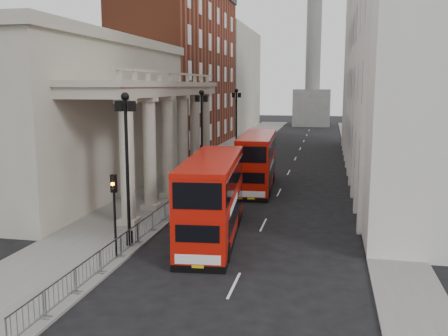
# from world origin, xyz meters

# --- Properties ---
(ground) EXTENTS (260.00, 260.00, 0.00)m
(ground) POSITION_xyz_m (0.00, 0.00, 0.00)
(ground) COLOR black
(ground) RESTS_ON ground
(sidewalk_west) EXTENTS (6.00, 140.00, 0.12)m
(sidewalk_west) POSITION_xyz_m (-3.00, 30.00, 0.06)
(sidewalk_west) COLOR slate
(sidewalk_west) RESTS_ON ground
(sidewalk_east) EXTENTS (3.00, 140.00, 0.12)m
(sidewalk_east) POSITION_xyz_m (13.50, 30.00, 0.06)
(sidewalk_east) COLOR slate
(sidewalk_east) RESTS_ON ground
(kerb) EXTENTS (0.20, 140.00, 0.14)m
(kerb) POSITION_xyz_m (-0.05, 30.00, 0.07)
(kerb) COLOR slate
(kerb) RESTS_ON ground
(portico_building) EXTENTS (9.00, 28.00, 12.00)m
(portico_building) POSITION_xyz_m (-10.50, 18.00, 6.00)
(portico_building) COLOR gray
(portico_building) RESTS_ON ground
(brick_building) EXTENTS (9.00, 32.00, 22.00)m
(brick_building) POSITION_xyz_m (-10.50, 48.00, 11.00)
(brick_building) COLOR maroon
(brick_building) RESTS_ON ground
(west_building_far) EXTENTS (9.00, 30.00, 20.00)m
(west_building_far) POSITION_xyz_m (-10.50, 80.00, 10.00)
(west_building_far) COLOR gray
(west_building_far) RESTS_ON ground
(east_building) EXTENTS (8.00, 55.00, 25.00)m
(east_building) POSITION_xyz_m (16.00, 32.00, 12.50)
(east_building) COLOR silver
(east_building) RESTS_ON ground
(monument_column) EXTENTS (8.00, 8.00, 54.20)m
(monument_column) POSITION_xyz_m (6.00, 92.00, 15.98)
(monument_column) COLOR #60605E
(monument_column) RESTS_ON ground
(lamp_post_south) EXTENTS (1.05, 0.44, 8.32)m
(lamp_post_south) POSITION_xyz_m (-0.60, 4.00, 4.91)
(lamp_post_south) COLOR black
(lamp_post_south) RESTS_ON sidewalk_west
(lamp_post_mid) EXTENTS (1.05, 0.44, 8.32)m
(lamp_post_mid) POSITION_xyz_m (-0.60, 20.00, 4.91)
(lamp_post_mid) COLOR black
(lamp_post_mid) RESTS_ON sidewalk_west
(lamp_post_north) EXTENTS (1.05, 0.44, 8.32)m
(lamp_post_north) POSITION_xyz_m (-0.60, 36.00, 4.91)
(lamp_post_north) COLOR black
(lamp_post_north) RESTS_ON sidewalk_west
(traffic_light) EXTENTS (0.28, 0.33, 4.30)m
(traffic_light) POSITION_xyz_m (-0.50, 1.98, 3.11)
(traffic_light) COLOR black
(traffic_light) RESTS_ON sidewalk_west
(crowd_barriers) EXTENTS (0.50, 18.75, 1.10)m
(crowd_barriers) POSITION_xyz_m (-0.35, 2.23, 0.67)
(crowd_barriers) COLOR gray
(crowd_barriers) RESTS_ON sidewalk_west
(bus_near) EXTENTS (3.76, 11.27, 4.77)m
(bus_near) POSITION_xyz_m (3.51, 6.51, 2.49)
(bus_near) COLOR #BD1308
(bus_near) RESTS_ON ground
(bus_far) EXTENTS (3.24, 11.00, 4.69)m
(bus_far) POSITION_xyz_m (3.98, 21.26, 2.45)
(bus_far) COLOR red
(bus_far) RESTS_ON ground
(pedestrian_a) EXTENTS (0.80, 0.67, 1.89)m
(pedestrian_a) POSITION_xyz_m (-3.62, 15.45, 1.06)
(pedestrian_a) COLOR black
(pedestrian_a) RESTS_ON sidewalk_west
(pedestrian_b) EXTENTS (0.96, 0.80, 1.76)m
(pedestrian_b) POSITION_xyz_m (-3.45, 14.75, 1.00)
(pedestrian_b) COLOR #292320
(pedestrian_b) RESTS_ON sidewalk_west
(pedestrian_c) EXTENTS (0.98, 0.77, 1.77)m
(pedestrian_c) POSITION_xyz_m (-3.21, 19.08, 1.00)
(pedestrian_c) COLOR black
(pedestrian_c) RESTS_ON sidewalk_west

